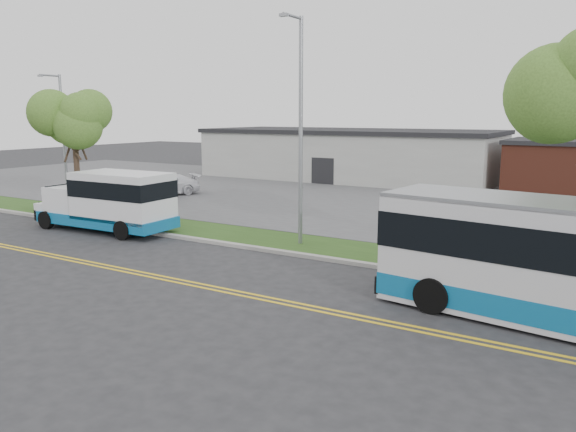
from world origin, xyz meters
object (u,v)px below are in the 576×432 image
Objects in this scene: pedestrian at (93,197)px; parked_car_a at (158,188)px; streetlight_far at (62,133)px; parked_car_b at (164,185)px; shuttle_bus at (111,200)px; tree_west at (74,124)px; streetlight_near at (300,124)px.

pedestrian reaches higher than parked_car_a.
streetlight_far reaches higher than parked_car_b.
parked_car_a reaches higher than parked_car_b.
pedestrian is 0.40× the size of parked_car_a.
parked_car_b is at bearing 119.13° from shuttle_bus.
pedestrian is 7.73m from parked_car_b.
tree_west is 4.29m from pedestrian.
pedestrian is (5.24, -2.26, -3.46)m from streetlight_far.
shuttle_bus is at bearing 154.24° from pedestrian.
parked_car_a is (-0.67, 5.87, -0.16)m from pedestrian.
streetlight_near reaches higher than parked_car_a.
tree_west reaches higher than parked_car_a.
shuttle_bus is (-9.34, -2.10, -3.67)m from streetlight_near.
shuttle_bus reaches higher than parked_car_a.
tree_west is at bearing -28.98° from streetlight_far.
streetlight_far reaches higher than pedestrian.
streetlight_near is (15.00, -0.47, 0.11)m from tree_west.
tree_west is 4.62m from streetlight_far.
tree_west is 7.25m from parked_car_a.
parked_car_a is (0.58, 5.83, -4.27)m from tree_west.
streetlight_far reaches higher than tree_west.
streetlight_far is at bearing 151.02° from tree_west.
parked_car_a is 0.94× the size of parked_car_b.
parked_car_a is at bearing 119.07° from shuttle_bus.
streetlight_far reaches higher than parked_car_a.
streetlight_near is at bearing 10.55° from shuttle_bus.
parked_car_a is at bearing -79.45° from pedestrian.
tree_west is 1.51× the size of parked_car_a.
pedestrian is at bearing -23.29° from streetlight_far.
pedestrian is at bearing -1.94° from tree_west.
streetlight_near is 14.39m from pedestrian.
shuttle_bus is 4.22× the size of pedestrian.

